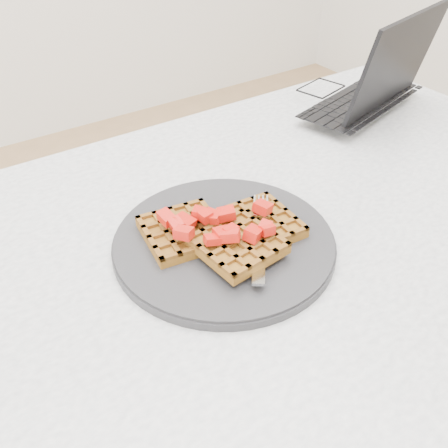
% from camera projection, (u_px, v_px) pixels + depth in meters
% --- Properties ---
extents(table, '(1.20, 0.80, 0.75)m').
position_uv_depth(table, '(283.00, 277.00, 0.82)').
color(table, silver).
rests_on(table, ground).
extents(plate, '(0.31, 0.31, 0.02)m').
position_uv_depth(plate, '(224.00, 242.00, 0.70)').
color(plate, '#252527').
rests_on(plate, table).
extents(waffles, '(0.21, 0.19, 0.03)m').
position_uv_depth(waffles, '(226.00, 233.00, 0.69)').
color(waffles, '#935F1F').
rests_on(waffles, plate).
extents(strawberry_pile, '(0.15, 0.15, 0.02)m').
position_uv_depth(strawberry_pile, '(224.00, 216.00, 0.67)').
color(strawberry_pile, '#AA0400').
rests_on(strawberry_pile, waffles).
extents(fork, '(0.13, 0.16, 0.02)m').
position_uv_depth(fork, '(260.00, 238.00, 0.68)').
color(fork, silver).
rests_on(fork, plate).
extents(laptop, '(0.35, 0.29, 0.21)m').
position_uv_depth(laptop, '(353.00, 92.00, 1.05)').
color(laptop, black).
rests_on(laptop, table).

